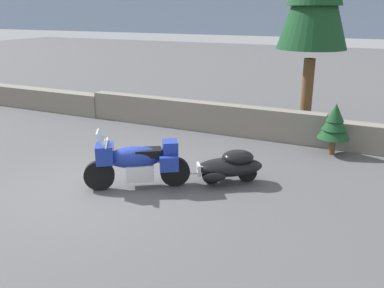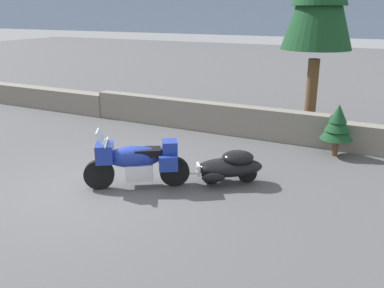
% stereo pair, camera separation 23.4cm
% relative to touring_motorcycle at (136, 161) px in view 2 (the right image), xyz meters
% --- Properties ---
extents(ground_plane, '(80.00, 80.00, 0.00)m').
position_rel_touring_motorcycle_xyz_m(ground_plane, '(-0.73, -0.38, -0.62)').
color(ground_plane, '#4C4C4F').
extents(stone_guard_wall, '(24.00, 0.58, 0.93)m').
position_rel_touring_motorcycle_xyz_m(stone_guard_wall, '(-1.29, 4.82, -0.20)').
color(stone_guard_wall, slate).
rests_on(stone_guard_wall, ground).
extents(touring_motorcycle, '(2.01, 1.49, 1.33)m').
position_rel_touring_motorcycle_xyz_m(touring_motorcycle, '(0.00, 0.00, 0.00)').
color(touring_motorcycle, black).
rests_on(touring_motorcycle, ground).
extents(car_shaped_trailer, '(2.04, 1.51, 0.76)m').
position_rel_touring_motorcycle_xyz_m(car_shaped_trailer, '(1.74, 1.14, -0.21)').
color(car_shaped_trailer, black).
rests_on(car_shaped_trailer, ground).
extents(pine_sapling_near, '(0.85, 0.85, 1.41)m').
position_rel_touring_motorcycle_xyz_m(pine_sapling_near, '(3.55, 4.18, 0.26)').
color(pine_sapling_near, brown).
rests_on(pine_sapling_near, ground).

